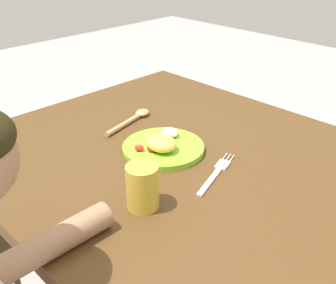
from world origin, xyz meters
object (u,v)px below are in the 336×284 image
object	(u,v)px
fork	(216,173)
drinking_cup	(143,187)
plate	(163,146)
spoon	(133,118)

from	to	relation	value
fork	drinking_cup	xyz separation A→B (m)	(-0.03, -0.22, 0.05)
plate	drinking_cup	bearing A→B (deg)	-54.27
plate	spoon	world-z (taller)	plate
spoon	drinking_cup	world-z (taller)	drinking_cup
plate	fork	size ratio (longest dim) A/B	1.07
fork	drinking_cup	distance (m)	0.23
drinking_cup	spoon	bearing A→B (deg)	142.29
spoon	drinking_cup	bearing A→B (deg)	-140.70
drinking_cup	fork	bearing A→B (deg)	81.75
spoon	fork	bearing A→B (deg)	-111.28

